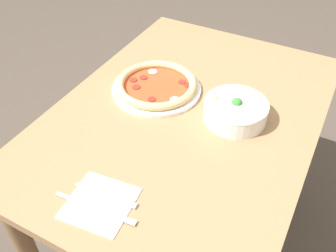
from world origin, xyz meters
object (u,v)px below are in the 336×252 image
(bowl, at_px, (236,110))
(knife, at_px, (92,207))
(fork, at_px, (105,195))
(pizza, at_px, (157,86))

(bowl, distance_m, knife, 0.51)
(bowl, relative_size, fork, 1.13)
(pizza, bearing_deg, fork, 13.09)
(pizza, relative_size, knife, 1.35)
(fork, bearing_deg, knife, -104.75)
(pizza, distance_m, bowl, 0.28)
(bowl, distance_m, fork, 0.47)
(bowl, xyz_separation_m, knife, (0.47, -0.19, -0.03))
(fork, bearing_deg, pizza, 98.43)
(fork, bearing_deg, bowl, 62.83)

